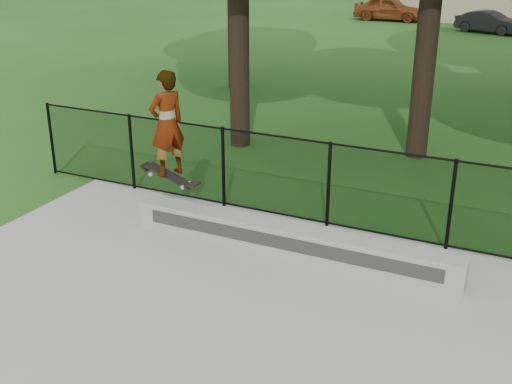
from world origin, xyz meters
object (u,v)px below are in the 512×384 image
grind_ledge (289,239)px  car_a (389,9)px  car_b (489,22)px  skater_airborne (167,126)px

grind_ledge → car_a: 30.61m
car_a → car_b: car_a is taller
car_b → car_a: bearing=82.7°
skater_airborne → car_b: bearing=86.6°
car_b → skater_airborne: bearing=-165.3°
grind_ledge → car_b: (-0.39, 27.12, 0.27)m
car_a → car_b: size_ratio=1.32×
grind_ledge → car_a: size_ratio=1.34×
grind_ledge → car_a: bearing=102.0°
grind_ledge → car_b: bearing=90.8°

